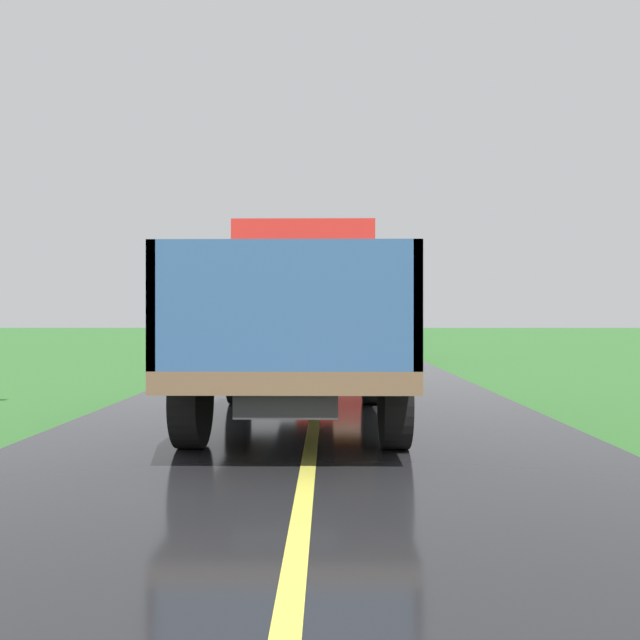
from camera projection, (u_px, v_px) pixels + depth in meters
The scene contains 2 objects.
banana_truck_near at pixel (303, 315), 8.98m from camera, with size 2.38×5.82×2.80m.
banana_truck_far at pixel (332, 317), 23.23m from camera, with size 2.38×5.81×2.80m.
Camera 1 is at (0.18, 0.75, 1.42)m, focal length 35.08 mm.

